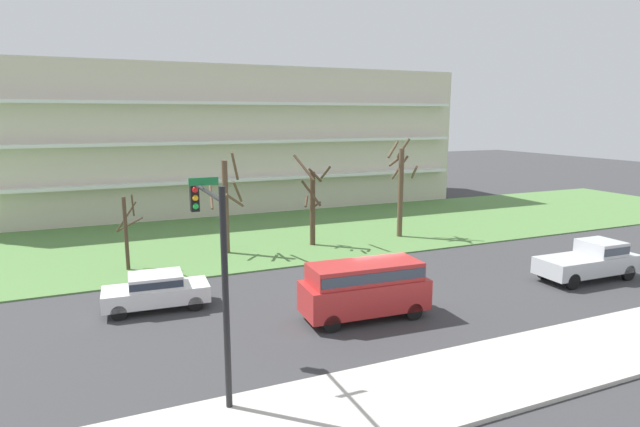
{
  "coord_description": "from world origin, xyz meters",
  "views": [
    {
      "loc": [
        -11.19,
        -20.02,
        8.25
      ],
      "look_at": [
        0.2,
        6.0,
        2.91
      ],
      "focal_mm": 29.34,
      "sensor_mm": 36.0,
      "label": 1
    }
  ],
  "objects_px": {
    "traffic_signal_mast": "(213,251)",
    "pickup_silver_center_left": "(591,260)",
    "tree_center": "(313,202)",
    "sedan_white_near_left": "(156,290)",
    "van_red_center_right": "(365,286)",
    "tree_left": "(227,204)",
    "tree_right": "(401,186)",
    "tree_far_left": "(127,231)"
  },
  "relations": [
    {
      "from": "traffic_signal_mast",
      "to": "pickup_silver_center_left",
      "type": "bearing_deg",
      "value": 9.0
    },
    {
      "from": "tree_center",
      "to": "sedan_white_near_left",
      "type": "distance_m",
      "value": 13.04
    },
    {
      "from": "tree_center",
      "to": "van_red_center_right",
      "type": "xyz_separation_m",
      "value": [
        -2.74,
        -12.0,
        -1.47
      ]
    },
    {
      "from": "van_red_center_right",
      "to": "tree_center",
      "type": "bearing_deg",
      "value": 80.2
    },
    {
      "from": "sedan_white_near_left",
      "to": "van_red_center_right",
      "type": "height_order",
      "value": "van_red_center_right"
    },
    {
      "from": "tree_left",
      "to": "sedan_white_near_left",
      "type": "distance_m",
      "value": 9.5
    },
    {
      "from": "tree_right",
      "to": "sedan_white_near_left",
      "type": "bearing_deg",
      "value": -156.31
    },
    {
      "from": "tree_far_left",
      "to": "van_red_center_right",
      "type": "bearing_deg",
      "value": -52.64
    },
    {
      "from": "tree_right",
      "to": "van_red_center_right",
      "type": "bearing_deg",
      "value": -127.62
    },
    {
      "from": "tree_left",
      "to": "sedan_white_near_left",
      "type": "xyz_separation_m",
      "value": [
        -5.03,
        -7.74,
        -2.23
      ]
    },
    {
      "from": "tree_center",
      "to": "pickup_silver_center_left",
      "type": "distance_m",
      "value": 15.94
    },
    {
      "from": "sedan_white_near_left",
      "to": "pickup_silver_center_left",
      "type": "distance_m",
      "value": 21.28
    },
    {
      "from": "sedan_white_near_left",
      "to": "traffic_signal_mast",
      "type": "distance_m",
      "value": 8.46
    },
    {
      "from": "sedan_white_near_left",
      "to": "pickup_silver_center_left",
      "type": "height_order",
      "value": "pickup_silver_center_left"
    },
    {
      "from": "pickup_silver_center_left",
      "to": "traffic_signal_mast",
      "type": "relative_size",
      "value": 0.85
    },
    {
      "from": "tree_far_left",
      "to": "sedan_white_near_left",
      "type": "height_order",
      "value": "tree_far_left"
    },
    {
      "from": "tree_far_left",
      "to": "traffic_signal_mast",
      "type": "distance_m",
      "value": 14.46
    },
    {
      "from": "tree_center",
      "to": "tree_right",
      "type": "distance_m",
      "value": 6.49
    },
    {
      "from": "tree_left",
      "to": "pickup_silver_center_left",
      "type": "height_order",
      "value": "tree_left"
    },
    {
      "from": "tree_left",
      "to": "tree_right",
      "type": "height_order",
      "value": "tree_right"
    },
    {
      "from": "traffic_signal_mast",
      "to": "tree_right",
      "type": "bearing_deg",
      "value": 43.29
    },
    {
      "from": "tree_far_left",
      "to": "tree_center",
      "type": "distance_m",
      "value": 11.24
    },
    {
      "from": "tree_far_left",
      "to": "tree_left",
      "type": "distance_m",
      "value": 5.91
    },
    {
      "from": "tree_far_left",
      "to": "tree_center",
      "type": "height_order",
      "value": "tree_center"
    },
    {
      "from": "pickup_silver_center_left",
      "to": "traffic_signal_mast",
      "type": "bearing_deg",
      "value": -169.69
    },
    {
      "from": "tree_far_left",
      "to": "traffic_signal_mast",
      "type": "bearing_deg",
      "value": -83.49
    },
    {
      "from": "pickup_silver_center_left",
      "to": "van_red_center_right",
      "type": "height_order",
      "value": "van_red_center_right"
    },
    {
      "from": "tree_right",
      "to": "traffic_signal_mast",
      "type": "height_order",
      "value": "tree_right"
    },
    {
      "from": "tree_left",
      "to": "van_red_center_right",
      "type": "distance_m",
      "value": 12.66
    },
    {
      "from": "tree_center",
      "to": "traffic_signal_mast",
      "type": "relative_size",
      "value": 0.91
    },
    {
      "from": "sedan_white_near_left",
      "to": "van_red_center_right",
      "type": "distance_m",
      "value": 8.97
    },
    {
      "from": "tree_far_left",
      "to": "sedan_white_near_left",
      "type": "xyz_separation_m",
      "value": [
        0.7,
        -6.55,
        -1.33
      ]
    },
    {
      "from": "tree_left",
      "to": "traffic_signal_mast",
      "type": "distance_m",
      "value": 15.98
    },
    {
      "from": "tree_left",
      "to": "traffic_signal_mast",
      "type": "relative_size",
      "value": 0.97
    },
    {
      "from": "pickup_silver_center_left",
      "to": "traffic_signal_mast",
      "type": "xyz_separation_m",
      "value": [
        -19.87,
        -3.15,
        3.33
      ]
    },
    {
      "from": "tree_right",
      "to": "traffic_signal_mast",
      "type": "xyz_separation_m",
      "value": [
        -16.01,
        -15.09,
        0.82
      ]
    },
    {
      "from": "tree_far_left",
      "to": "pickup_silver_center_left",
      "type": "xyz_separation_m",
      "value": [
        21.49,
        -11.06,
        -1.19
      ]
    },
    {
      "from": "tree_center",
      "to": "sedan_white_near_left",
      "type": "xyz_separation_m",
      "value": [
        -10.48,
        -7.5,
        -2.0
      ]
    },
    {
      "from": "tree_far_left",
      "to": "tree_right",
      "type": "xyz_separation_m",
      "value": [
        17.64,
        0.88,
        1.32
      ]
    },
    {
      "from": "tree_left",
      "to": "pickup_silver_center_left",
      "type": "bearing_deg",
      "value": -37.84
    },
    {
      "from": "tree_right",
      "to": "pickup_silver_center_left",
      "type": "height_order",
      "value": "tree_right"
    },
    {
      "from": "tree_left",
      "to": "tree_right",
      "type": "distance_m",
      "value": 11.93
    }
  ]
}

